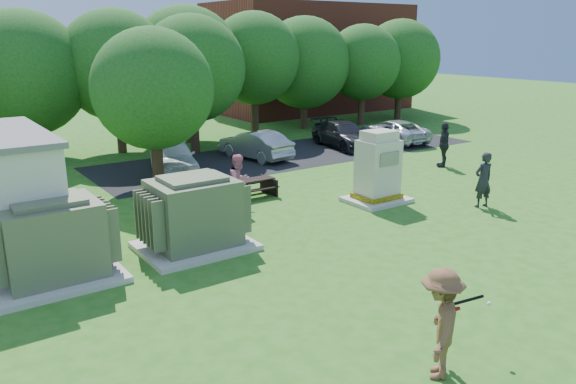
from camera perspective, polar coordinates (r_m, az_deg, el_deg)
ground at (r=13.97m, az=9.51°, el=-8.81°), size 120.00×120.00×0.00m
brick_building at (r=45.04m, az=2.18°, el=13.46°), size 15.00×8.00×8.00m
parking_strip at (r=28.20m, az=0.67°, el=3.95°), size 20.00×6.00×0.01m
transformer_left at (r=14.53m, az=-22.85°, el=-4.77°), size 3.00×2.40×2.07m
transformer_right at (r=15.60m, az=-9.54°, el=-2.35°), size 3.00×2.40×2.07m
generator_cabinet at (r=19.98m, az=9.11°, el=2.10°), size 2.10×1.71×2.55m
picnic_table at (r=20.59m, az=-3.52°, el=0.65°), size 1.54×1.15×0.66m
batter at (r=10.16m, az=15.22°, el=-12.78°), size 1.46×1.40×1.99m
person_by_generator at (r=20.28m, az=19.23°, el=1.17°), size 0.77×0.57×1.93m
person_at_picnic at (r=19.06m, az=-4.98°, el=1.05°), size 1.11×0.98×1.89m
person_walking_right at (r=26.12m, az=15.54°, el=4.65°), size 1.14×1.20×2.00m
car_white at (r=24.57m, az=-11.56°, el=3.57°), size 2.74×4.51×1.43m
car_silver_a at (r=26.98m, az=-3.35°, el=4.84°), size 2.04×4.27×1.35m
car_dark at (r=29.84m, az=5.70°, el=5.83°), size 2.52×4.85×1.34m
car_silver_b at (r=31.65m, az=10.64°, el=6.10°), size 2.51×4.64×1.24m
batting_equipment at (r=10.40m, az=17.71°, el=-10.72°), size 1.42×0.29×0.42m
tree_row at (r=29.57m, az=-13.68°, el=12.18°), size 41.30×13.30×7.30m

